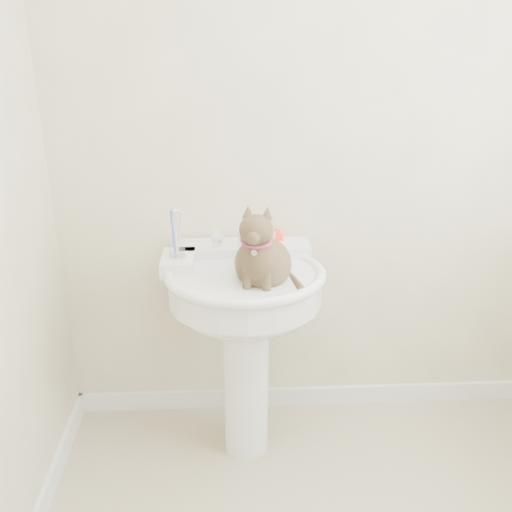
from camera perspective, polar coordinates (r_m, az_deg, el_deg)
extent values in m
cube|color=white|center=(2.81, 5.74, -13.71)|extent=(2.20, 0.02, 0.09)
cylinder|color=white|center=(2.38, -1.01, -12.60)|extent=(0.18, 0.18, 0.66)
cylinder|color=white|center=(2.17, -1.09, -3.22)|extent=(0.58, 0.58, 0.13)
ellipsoid|color=white|center=(2.19, -1.07, -4.70)|extent=(0.53, 0.46, 0.21)
torus|color=white|center=(2.14, -1.10, -1.82)|extent=(0.61, 0.61, 0.04)
cube|color=white|center=(2.33, -1.27, 0.59)|extent=(0.54, 0.14, 0.06)
cube|color=white|center=(2.22, -7.78, -0.69)|extent=(0.13, 0.19, 0.06)
cylinder|color=silver|center=(2.27, -1.24, 1.43)|extent=(0.05, 0.05, 0.05)
cylinder|color=silver|center=(2.21, -1.21, 1.69)|extent=(0.04, 0.04, 0.14)
sphere|color=white|center=(2.28, -4.03, 2.02)|extent=(0.06, 0.06, 0.06)
sphere|color=white|center=(2.29, 1.50, 2.12)|extent=(0.06, 0.06, 0.06)
cube|color=#FF2E17|center=(2.36, 1.47, 2.02)|extent=(0.10, 0.07, 0.03)
cylinder|color=silver|center=(2.20, -7.85, -0.02)|extent=(0.07, 0.07, 0.01)
cylinder|color=white|center=(2.18, -7.91, 1.09)|extent=(0.06, 0.06, 0.09)
cylinder|color=blue|center=(2.17, -8.30, 2.32)|extent=(0.01, 0.01, 0.17)
cylinder|color=white|center=(2.17, -7.98, 2.33)|extent=(0.01, 0.01, 0.17)
cylinder|color=#ED99C0|center=(2.16, -7.66, 2.34)|extent=(0.01, 0.01, 0.17)
ellipsoid|color=brown|center=(2.08, 0.56, -0.73)|extent=(0.21, 0.24, 0.19)
ellipsoid|color=brown|center=(1.98, 0.71, -0.09)|extent=(0.14, 0.13, 0.17)
ellipsoid|color=brown|center=(1.92, 0.79, 2.61)|extent=(0.12, 0.11, 0.11)
cone|color=brown|center=(1.91, -0.23, 4.35)|extent=(0.04, 0.04, 0.05)
cone|color=brown|center=(1.92, 1.74, 4.38)|extent=(0.04, 0.04, 0.05)
cylinder|color=brown|center=(2.14, 3.47, -2.06)|extent=(0.03, 0.03, 0.22)
torus|color=maroon|center=(1.94, 0.76, 1.32)|extent=(0.10, 0.10, 0.01)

